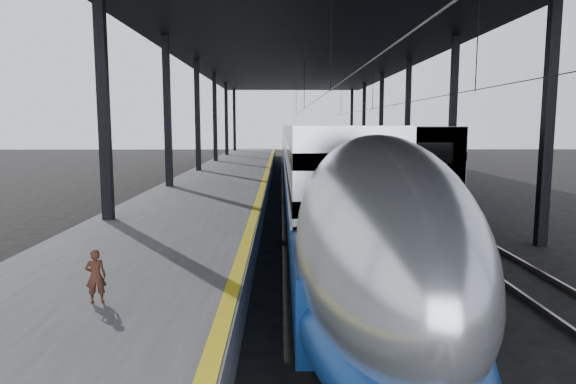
{
  "coord_description": "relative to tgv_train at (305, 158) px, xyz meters",
  "views": [
    {
      "loc": [
        0.28,
        -12.9,
        4.28
      ],
      "look_at": [
        0.53,
        4.65,
        2.0
      ],
      "focal_mm": 32.0,
      "sensor_mm": 36.0,
      "label": 1
    }
  ],
  "objects": [
    {
      "name": "ground",
      "position": [
        -2.0,
        -23.54,
        -2.0
      ],
      "size": [
        160.0,
        160.0,
        0.0
      ],
      "primitive_type": "plane",
      "color": "black",
      "rests_on": "ground"
    },
    {
      "name": "canopy",
      "position": [
        -0.1,
        -3.54,
        7.12
      ],
      "size": [
        18.0,
        75.0,
        9.47
      ],
      "color": "black",
      "rests_on": "ground"
    },
    {
      "name": "rails",
      "position": [
        2.5,
        -3.54,
        -1.92
      ],
      "size": [
        6.52,
        80.0,
        0.16
      ],
      "color": "slate",
      "rests_on": "ground"
    },
    {
      "name": "platform",
      "position": [
        -5.5,
        -3.54,
        -1.5
      ],
      "size": [
        6.0,
        80.0,
        1.0
      ],
      "primitive_type": "cube",
      "color": "#4C4C4F",
      "rests_on": "ground"
    },
    {
      "name": "child",
      "position": [
        -5.15,
        -27.18,
        -0.49
      ],
      "size": [
        0.41,
        0.32,
        1.02
      ],
      "primitive_type": "imported",
      "rotation": [
        0.0,
        0.0,
        3.35
      ],
      "color": "#462617",
      "rests_on": "platform"
    },
    {
      "name": "tgv_train",
      "position": [
        0.0,
        0.0,
        0.0
      ],
      "size": [
        2.98,
        65.2,
        4.28
      ],
      "color": "silver",
      "rests_on": "ground"
    },
    {
      "name": "yellow_strip",
      "position": [
        -2.7,
        -3.54,
        -0.99
      ],
      "size": [
        0.3,
        80.0,
        0.01
      ],
      "primitive_type": "cube",
      "color": "yellow",
      "rests_on": "platform"
    },
    {
      "name": "second_train",
      "position": [
        5.0,
        13.48,
        0.15
      ],
      "size": [
        3.08,
        56.05,
        4.24
      ],
      "color": "navy",
      "rests_on": "ground"
    }
  ]
}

